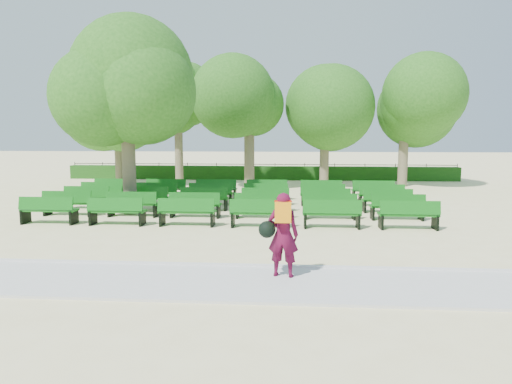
# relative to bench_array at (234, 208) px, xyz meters

# --- Properties ---
(ground) EXTENTS (120.00, 120.00, 0.00)m
(ground) POSITION_rel_bench_array_xyz_m (0.23, -1.63, -0.10)
(ground) COLOR beige
(paving) EXTENTS (30.00, 2.20, 0.06)m
(paving) POSITION_rel_bench_array_xyz_m (0.23, -9.03, -0.07)
(paving) COLOR beige
(paving) RESTS_ON ground
(curb) EXTENTS (30.00, 0.12, 0.10)m
(curb) POSITION_rel_bench_array_xyz_m (0.23, -7.88, -0.05)
(curb) COLOR silver
(curb) RESTS_ON ground
(hedge) EXTENTS (26.00, 0.70, 0.90)m
(hedge) POSITION_rel_bench_array_xyz_m (0.23, 12.37, 0.35)
(hedge) COLOR #1A4A13
(hedge) RESTS_ON ground
(fence) EXTENTS (26.00, 0.10, 1.02)m
(fence) POSITION_rel_bench_array_xyz_m (0.23, 12.77, -0.10)
(fence) COLOR black
(fence) RESTS_ON ground
(tree_line) EXTENTS (21.80, 6.80, 7.04)m
(tree_line) POSITION_rel_bench_array_xyz_m (0.23, 8.37, -0.10)
(tree_line) COLOR #2C671B
(tree_line) RESTS_ON ground
(bench_array) EXTENTS (1.90, 0.59, 1.20)m
(bench_array) POSITION_rel_bench_array_xyz_m (0.00, 0.00, 0.00)
(bench_array) COLOR #105E13
(bench_array) RESTS_ON ground
(tree_among) EXTENTS (4.73, 4.73, 6.78)m
(tree_among) POSITION_rel_bench_array_xyz_m (-3.93, -1.00, 4.52)
(tree_among) COLOR brown
(tree_among) RESTS_ON ground
(person) EXTENTS (0.88, 0.56, 1.81)m
(person) POSITION_rel_bench_array_xyz_m (2.05, -8.58, 0.90)
(person) COLOR #4F0B27
(person) RESTS_ON ground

